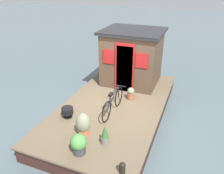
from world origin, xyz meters
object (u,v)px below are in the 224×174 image
at_px(houseboat_cabin, 132,57).
at_px(mooring_bollard, 122,168).
at_px(bicycle, 113,103).
at_px(potted_plant_sage, 83,124).
at_px(potted_plant_succulent, 105,135).
at_px(charcoal_grill, 67,111).
at_px(potted_plant_geranium, 131,93).
at_px(potted_plant_ivy, 79,144).

relative_size(houseboat_cabin, mooring_bollard, 7.75).
distance_m(houseboat_cabin, mooring_bollard, 4.84).
distance_m(bicycle, potted_plant_sage, 1.33).
bearing_deg(potted_plant_succulent, charcoal_grill, 66.01).
bearing_deg(charcoal_grill, potted_plant_sage, -122.99).
bearing_deg(charcoal_grill, houseboat_cabin, -17.39).
distance_m(potted_plant_succulent, potted_plant_geranium, 2.44).
relative_size(houseboat_cabin, potted_plant_succulent, 4.10).
bearing_deg(mooring_bollard, potted_plant_ivy, 80.47).
bearing_deg(potted_plant_sage, potted_plant_succulent, -101.04).
xyz_separation_m(potted_plant_ivy, charcoal_grill, (1.22, 1.08, -0.05)).
xyz_separation_m(potted_plant_succulent, charcoal_grill, (0.67, 1.51, -0.03)).
bearing_deg(potted_plant_sage, charcoal_grill, 57.01).
height_order(potted_plant_succulent, charcoal_grill, potted_plant_succulent).
height_order(potted_plant_sage, charcoal_grill, potted_plant_sage).
xyz_separation_m(houseboat_cabin, potted_plant_sage, (-3.72, 0.16, -0.73)).
bearing_deg(houseboat_cabin, bicycle, -176.01).
bearing_deg(potted_plant_geranium, potted_plant_sage, 165.78).
relative_size(potted_plant_geranium, mooring_bollard, 1.51).
bearing_deg(potted_plant_sage, mooring_bollard, -121.96).
distance_m(bicycle, potted_plant_succulent, 1.46).
height_order(bicycle, charcoal_grill, bicycle).
bearing_deg(potted_plant_ivy, houseboat_cabin, 1.05).
bearing_deg(potted_plant_geranium, mooring_bollard, -165.57).
bearing_deg(potted_plant_ivy, potted_plant_geranium, -6.47).
distance_m(houseboat_cabin, potted_plant_succulent, 3.96).
xyz_separation_m(bicycle, potted_plant_geranium, (1.02, -0.25, -0.14)).
relative_size(bicycle, potted_plant_ivy, 3.05).
bearing_deg(bicycle, potted_plant_sage, 165.42).
bearing_deg(potted_plant_ivy, potted_plant_succulent, -38.19).
xyz_separation_m(bicycle, potted_plant_succulent, (-1.42, -0.34, -0.10)).
distance_m(houseboat_cabin, charcoal_grill, 3.43).
distance_m(houseboat_cabin, potted_plant_ivy, 4.46).
relative_size(houseboat_cabin, potted_plant_sage, 3.49).
relative_size(potted_plant_succulent, potted_plant_geranium, 1.25).
bearing_deg(potted_plant_succulent, potted_plant_ivy, 141.81).
bearing_deg(potted_plant_ivy, charcoal_grill, 41.40).
xyz_separation_m(potted_plant_succulent, mooring_bollard, (-0.74, -0.73, -0.10)).
height_order(houseboat_cabin, potted_plant_geranium, houseboat_cabin).
height_order(charcoal_grill, mooring_bollard, charcoal_grill).
relative_size(bicycle, potted_plant_geranium, 3.73).
distance_m(charcoal_grill, mooring_bollard, 2.65).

